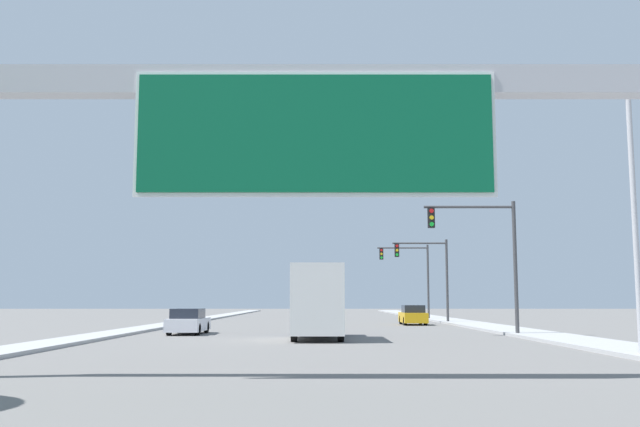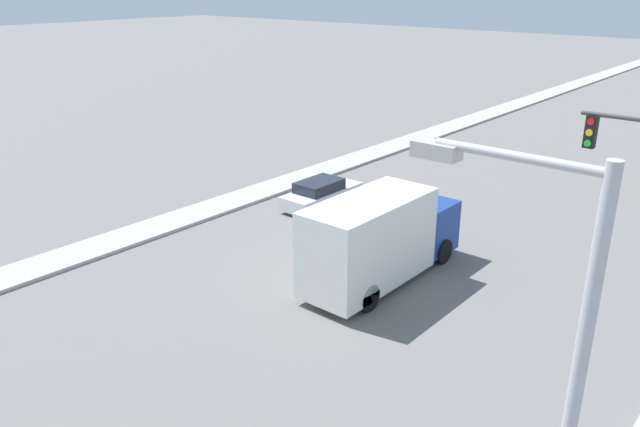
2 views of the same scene
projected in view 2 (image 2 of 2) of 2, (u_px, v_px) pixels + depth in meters
The scene contains 3 objects.
median_strip_left at pixel (453, 126), 47.87m from camera, with size 2.00×120.00×0.15m.
car_near_center at pixel (321, 194), 31.06m from camera, with size 1.72×4.51×1.37m.
truck_box_primary at pixel (380, 238), 22.94m from camera, with size 2.34×7.58×3.43m.
Camera 2 is at (12.02, 17.44, 10.68)m, focal length 35.00 mm.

